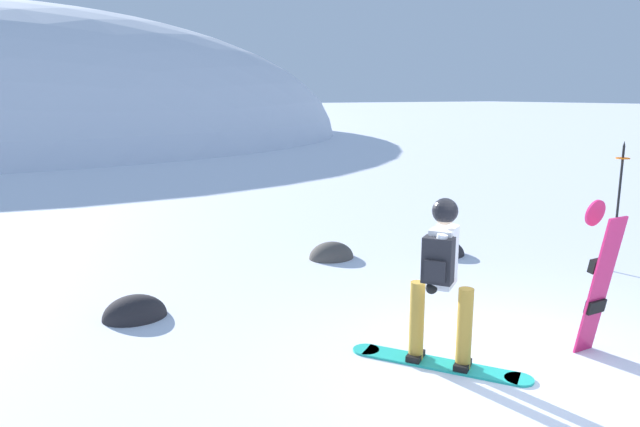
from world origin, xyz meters
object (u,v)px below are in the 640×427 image
object	(u,v)px
snowboarder_main	(441,279)
rock_small	(331,258)
spare_snowboard	(598,278)
rock_dark	(444,255)
piste_marker_near	(619,198)
rock_mid	(135,317)

from	to	relation	value
snowboarder_main	rock_small	xyz separation A→B (m)	(1.09, 3.97, -0.92)
spare_snowboard	rock_dark	distance (m)	4.05
snowboarder_main	piste_marker_near	size ratio (longest dim) A/B	0.85
rock_mid	rock_small	xyz separation A→B (m)	(3.45, 1.11, 0.00)
rock_mid	spare_snowboard	bearing A→B (deg)	-40.91
spare_snowboard	rock_dark	size ratio (longest dim) A/B	2.29
snowboarder_main	spare_snowboard	bearing A→B (deg)	-19.56
rock_dark	rock_mid	bearing A→B (deg)	-176.41
spare_snowboard	piste_marker_near	world-z (taller)	piste_marker_near
spare_snowboard	rock_small	world-z (taller)	spare_snowboard
piste_marker_near	rock_dark	bearing A→B (deg)	129.13
snowboarder_main	rock_small	bearing A→B (deg)	74.59
spare_snowboard	rock_mid	size ratio (longest dim) A/B	2.11
rock_mid	piste_marker_near	bearing A→B (deg)	-13.66
rock_dark	snowboarder_main	bearing A→B (deg)	-131.95
rock_dark	rock_small	bearing A→B (deg)	156.28
rock_dark	rock_small	distance (m)	1.93
snowboarder_main	rock_dark	distance (m)	4.38
rock_dark	spare_snowboard	bearing A→B (deg)	-108.57
snowboarder_main	spare_snowboard	size ratio (longest dim) A/B	1.05
rock_mid	snowboarder_main	bearing A→B (deg)	-50.52
rock_small	rock_mid	bearing A→B (deg)	-162.23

